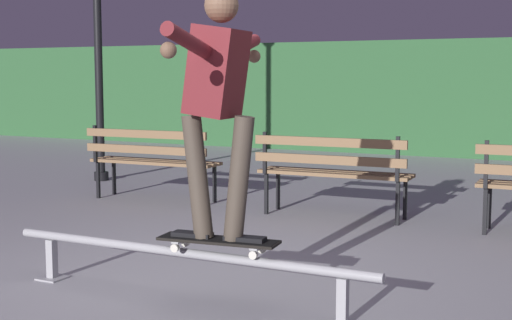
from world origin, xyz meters
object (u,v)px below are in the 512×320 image
(park_bench_leftmost, at_px, (151,156))
(park_bench_left_center, at_px, (332,167))
(skateboard, at_px, (218,241))
(lamp_post_left, at_px, (97,1))
(grind_rail, at_px, (182,260))
(skateboarder, at_px, (218,93))

(park_bench_leftmost, xyz_separation_m, park_bench_left_center, (2.25, 0.00, 0.00))
(park_bench_left_center, bearing_deg, skateboard, -82.63)
(lamp_post_left, bearing_deg, skateboard, -44.13)
(grind_rail, height_order, skateboard, skateboard)
(grind_rail, xyz_separation_m, lamp_post_left, (-3.99, 4.13, 2.21))
(skateboarder, relative_size, park_bench_leftmost, 0.97)
(grind_rail, height_order, park_bench_leftmost, park_bench_leftmost)
(park_bench_leftmost, height_order, lamp_post_left, lamp_post_left)
(park_bench_leftmost, bearing_deg, park_bench_left_center, 0.00)
(skateboarder, bearing_deg, skateboard, -173.13)
(park_bench_leftmost, relative_size, lamp_post_left, 0.41)
(park_bench_leftmost, bearing_deg, lamp_post_left, 145.91)
(skateboard, height_order, park_bench_left_center, park_bench_left_center)
(grind_rail, distance_m, skateboarder, 1.12)
(skateboard, distance_m, park_bench_left_center, 3.06)
(skateboard, relative_size, park_bench_left_center, 0.49)
(grind_rail, bearing_deg, lamp_post_left, 133.96)
(skateboarder, xyz_separation_m, lamp_post_left, (-4.27, 4.13, 1.12))
(grind_rail, distance_m, lamp_post_left, 6.15)
(skateboarder, bearing_deg, park_bench_left_center, 97.43)
(park_bench_leftmost, bearing_deg, skateboarder, -48.97)
(park_bench_left_center, xyz_separation_m, lamp_post_left, (-3.87, 1.10, 1.94))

